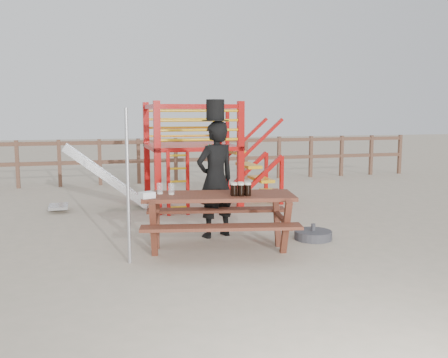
% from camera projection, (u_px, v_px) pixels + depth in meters
% --- Properties ---
extents(ground, '(60.00, 60.00, 0.00)m').
position_uv_depth(ground, '(233.00, 253.00, 6.77)').
color(ground, '#B5A38D').
rests_on(ground, ground).
extents(back_fence, '(15.09, 0.09, 1.20)m').
position_uv_depth(back_fence, '(157.00, 156.00, 13.35)').
color(back_fence, brown).
rests_on(back_fence, ground).
extents(playground_fort, '(4.71, 1.84, 2.10)m').
position_uv_depth(playground_fort, '(188.00, 153.00, 10.07)').
color(playground_fort, '#B10E0B').
rests_on(playground_fort, ground).
extents(picnic_table, '(2.27, 1.78, 0.79)m').
position_uv_depth(picnic_table, '(219.00, 215.00, 6.80)').
color(picnic_table, maroon).
rests_on(picnic_table, ground).
extents(man_with_hat, '(0.74, 0.61, 2.08)m').
position_uv_depth(man_with_hat, '(215.00, 176.00, 7.53)').
color(man_with_hat, black).
rests_on(man_with_hat, ground).
extents(metal_pole, '(0.04, 0.04, 1.95)m').
position_uv_depth(metal_pole, '(128.00, 187.00, 6.17)').
color(metal_pole, '#B2B2B7').
rests_on(metal_pole, ground).
extents(parasol_base, '(0.56, 0.56, 0.24)m').
position_uv_depth(parasol_base, '(313.00, 235.00, 7.47)').
color(parasol_base, '#38373C').
rests_on(parasol_base, ground).
extents(paper_bag, '(0.22, 0.19, 0.08)m').
position_uv_depth(paper_bag, '(147.00, 195.00, 6.46)').
color(paper_bag, white).
rests_on(paper_bag, picnic_table).
extents(stout_pints, '(0.29, 0.21, 0.17)m').
position_uv_depth(stout_pints, '(241.00, 189.00, 6.66)').
color(stout_pints, black).
rests_on(stout_pints, picnic_table).
extents(empty_glasses, '(0.23, 0.17, 0.15)m').
position_uv_depth(empty_glasses, '(166.00, 189.00, 6.76)').
color(empty_glasses, silver).
rests_on(empty_glasses, picnic_table).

